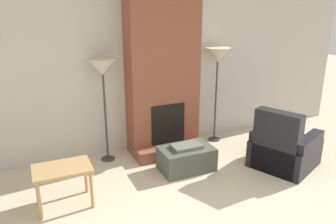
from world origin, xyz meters
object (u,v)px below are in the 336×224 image
side_table (63,173)px  ottoman (186,158)px  floor_lamp_left (103,70)px  floor_lamp_right (218,58)px  armchair (283,149)px

side_table → ottoman: bearing=7.1°
floor_lamp_left → floor_lamp_right: 1.93m
armchair → side_table: (-3.07, 0.28, 0.15)m
floor_lamp_left → ottoman: bearing=-39.4°
armchair → floor_lamp_left: size_ratio=0.71×
armchair → floor_lamp_right: 1.80m
floor_lamp_left → armchair: bearing=-29.3°
ottoman → armchair: bearing=-20.5°
ottoman → floor_lamp_left: (-0.97, 0.79, 1.23)m
side_table → floor_lamp_right: floor_lamp_right is taller
ottoman → armchair: (1.34, -0.50, 0.10)m
armchair → floor_lamp_right: floor_lamp_right is taller
armchair → floor_lamp_right: bearing=-7.5°
floor_lamp_right → side_table: bearing=-159.5°
ottoman → armchair: armchair is taller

